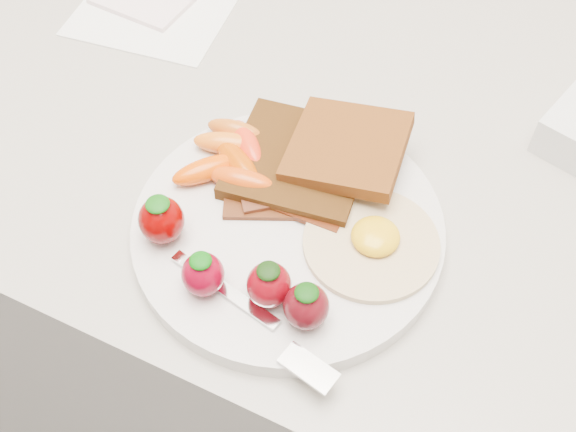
% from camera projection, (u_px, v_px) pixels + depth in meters
% --- Properties ---
extents(counter, '(2.00, 0.60, 0.90)m').
position_uv_depth(counter, '(317.00, 332.00, 1.08)').
color(counter, gray).
rests_on(counter, ground).
extents(plate, '(0.27, 0.27, 0.02)m').
position_uv_depth(plate, '(288.00, 229.00, 0.63)').
color(plate, silver).
rests_on(plate, counter).
extents(toast_lower, '(0.13, 0.13, 0.01)m').
position_uv_depth(toast_lower, '(299.00, 161.00, 0.65)').
color(toast_lower, black).
rests_on(toast_lower, plate).
extents(toast_upper, '(0.11, 0.11, 0.02)m').
position_uv_depth(toast_upper, '(347.00, 147.00, 0.64)').
color(toast_upper, '#4B2E0E').
rests_on(toast_upper, toast_lower).
extents(fried_egg, '(0.13, 0.13, 0.02)m').
position_uv_depth(fried_egg, '(372.00, 241.00, 0.60)').
color(fried_egg, beige).
rests_on(fried_egg, plate).
extents(bacon_strips, '(0.10, 0.08, 0.01)m').
position_uv_depth(bacon_strips, '(287.00, 204.00, 0.63)').
color(bacon_strips, '#351104').
rests_on(bacon_strips, plate).
extents(baby_carrots, '(0.10, 0.10, 0.02)m').
position_uv_depth(baby_carrots, '(232.00, 156.00, 0.65)').
color(baby_carrots, orange).
rests_on(baby_carrots, plate).
extents(strawberries, '(0.18, 0.07, 0.05)m').
position_uv_depth(strawberries, '(230.00, 267.00, 0.57)').
color(strawberries, '#660000').
rests_on(strawberries, plate).
extents(fork, '(0.17, 0.06, 0.00)m').
position_uv_depth(fork, '(261.00, 324.00, 0.56)').
color(fork, silver).
rests_on(fork, plate).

